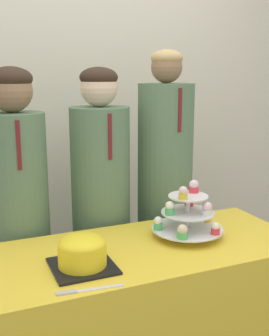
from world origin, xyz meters
name	(u,v)px	position (x,y,z in m)	size (l,w,h in m)	color
wall_back	(69,95)	(0.00, 1.48, 1.35)	(9.00, 0.06, 2.70)	beige
table	(143,327)	(0.00, 0.30, 0.38)	(1.40, 0.59, 0.76)	yellow
round_cake	(82,252)	(-0.29, 0.21, 0.83)	(0.24, 0.24, 0.13)	black
cake_knife	(79,291)	(-0.36, 0.04, 0.76)	(0.24, 0.04, 0.01)	silver
cupcake_stand	(187,214)	(0.24, 0.33, 0.86)	(0.32, 0.32, 0.25)	silver
student_0	(20,231)	(-0.45, 0.78, 0.73)	(0.30, 0.30, 1.52)	#567556
student_1	(101,221)	(-0.02, 0.78, 0.72)	(0.30, 0.31, 1.52)	#567556
student_2	(164,206)	(0.35, 0.78, 0.76)	(0.30, 0.31, 1.61)	#567556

